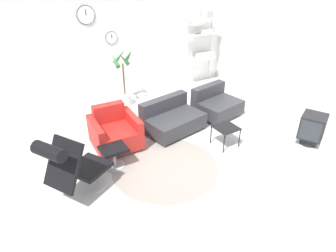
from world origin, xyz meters
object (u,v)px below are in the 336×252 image
Objects in this scene: lounge_chair at (71,164)px; potted_plant at (124,86)px; ottoman at (114,153)px; crt_television at (312,128)px; couch_second at (216,105)px; couch_low at (172,120)px; armchair_red at (115,133)px; side_table at (226,129)px; shelf_unit at (204,41)px.

lounge_chair is 0.81× the size of potted_plant.
crt_television is at bearing -19.91° from ottoman.
lounge_chair reaches higher than couch_second.
lounge_chair is 0.86× the size of couch_low.
couch_second is (1.25, 0.08, 0.00)m from couch_low.
potted_plant is at bearing -55.17° from couch_second.
armchair_red is 2.12m from side_table.
couch_second is (2.78, 0.66, -0.04)m from ottoman.
shelf_unit is (4.58, 2.98, 0.56)m from lounge_chair.
side_table is (1.83, -1.08, 0.07)m from armchair_red.
armchair_red is at bearing -8.54° from couch_second.
crt_television is at bearing -29.44° from side_table.
crt_television reaches higher than ottoman.
crt_television is (0.77, -1.95, 0.10)m from couch_second.
side_table is 3.53m from shelf_unit.
lounge_chair reaches higher than ottoman.
couch_low reaches higher than crt_television.
shelf_unit reaches higher than ottoman.
couch_second is 2.26m from potted_plant.
crt_television is at bearing 101.95° from couch_second.
armchair_red is 3.79m from crt_television.
ottoman is 1.64m from couch_low.
couch_low is 2.09× the size of crt_television.
couch_low is at bearing -139.00° from shelf_unit.
lounge_chair is at bearing -126.61° from potted_plant.
potted_plant is 0.67× the size of shelf_unit.
lounge_chair is 1.05× the size of couch_second.
couch_low reaches higher than ottoman.
armchair_red is at bearing -11.22° from couch_low.
couch_low is at bearing -5.85° from couch_second.
side_table is at bearing 60.15° from lounge_chair.
couch_low is at bearing 21.86° from crt_television.
shelf_unit is at bearing -127.63° from couch_second.
potted_plant is (2.02, 2.71, -0.15)m from lounge_chair.
potted_plant is at bearing -88.92° from couch_low.
shelf_unit is at bearing 5.97° from potted_plant.
lounge_chair is at bearing 179.78° from side_table.
ottoman is at bearing 90.00° from lounge_chair.
armchair_red reaches higher than couch_low.
shelf_unit is at bearing 93.45° from lounge_chair.
shelf_unit is (2.56, 0.27, 0.72)m from potted_plant.
potted_plant reaches higher than lounge_chair.
armchair_red is at bearing -119.74° from potted_plant.
shelf_unit is at bearing -148.29° from armchair_red.
couch_second reaches higher than side_table.
lounge_chair is at bearing 7.61° from couch_second.
armchair_red is at bearing -151.33° from shelf_unit.
crt_television is (2.02, -1.86, 0.10)m from couch_low.
lounge_chair reaches higher than side_table.
couch_second reaches higher than ottoman.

